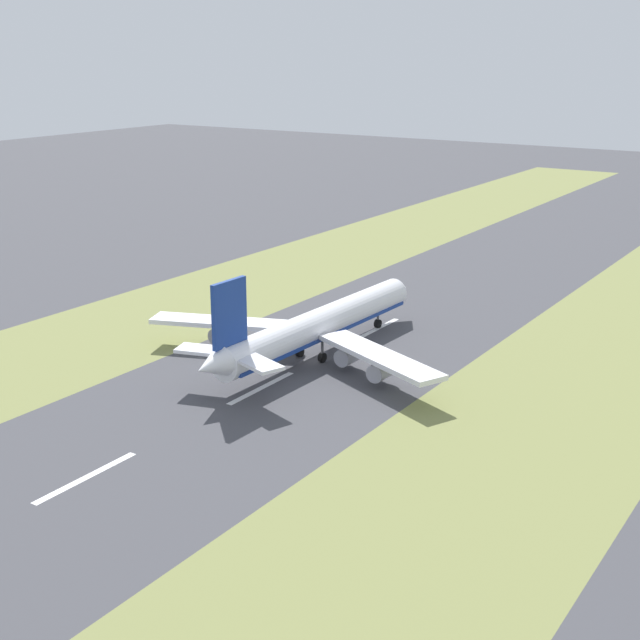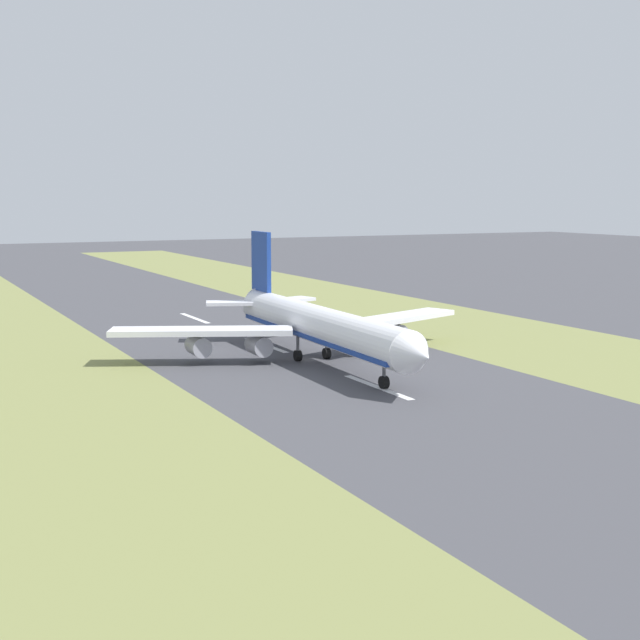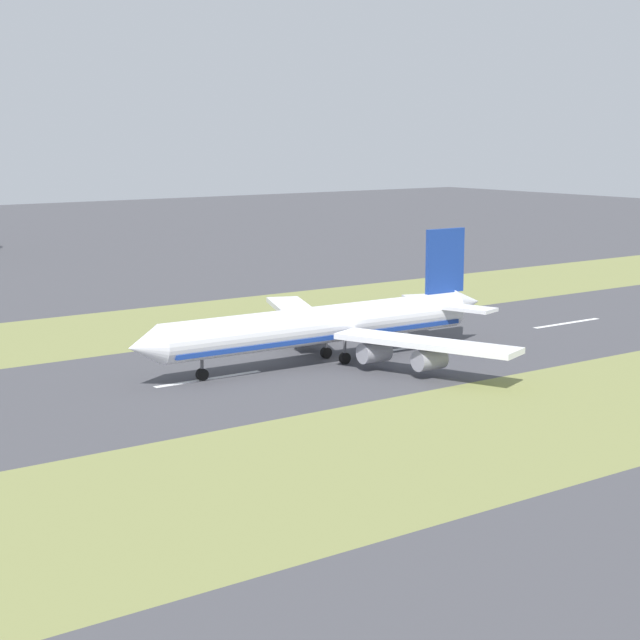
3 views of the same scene
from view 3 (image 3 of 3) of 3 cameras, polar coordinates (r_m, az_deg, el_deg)
The scene contains 7 objects.
ground_plane at distance 173.64m, azimuth 0.84°, elevation -2.10°, with size 800.00×800.00×0.00m, color #424247.
grass_median_west at distance 141.44m, azimuth 11.97°, elevation -5.12°, with size 40.00×600.00×0.01m, color olive.
grass_median_east at distance 210.58m, azimuth -6.58°, elevation -0.03°, with size 40.00×600.00×0.01m, color olive.
centreline_dash_near at distance 211.76m, azimuth 13.04°, elevation -0.16°, with size 1.20×18.00×0.01m, color silver.
centreline_dash_mid at distance 183.66m, azimuth 4.86°, elevation -1.47°, with size 1.20×18.00×0.01m, color silver.
centreline_dash_far at distance 160.69m, azimuth -5.96°, elevation -3.14°, with size 1.20×18.00×0.01m, color silver.
airplane_main_jet at distance 170.55m, azimuth 0.53°, elevation -0.26°, with size 64.11×67.13×20.20m.
Camera 3 is at (-135.21, 102.72, 36.28)m, focal length 60.00 mm.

